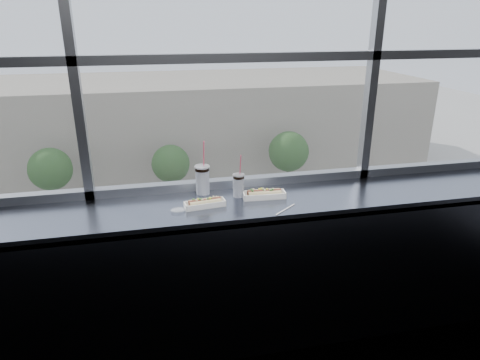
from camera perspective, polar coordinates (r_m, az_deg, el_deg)
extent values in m
plane|color=black|center=(3.34, -0.66, -9.61)|extent=(6.00, 0.00, 6.00)
plane|color=silver|center=(2.91, -0.90, 21.94)|extent=(6.00, 0.00, 6.00)
cube|color=slate|center=(2.87, 0.42, -3.34)|extent=(6.00, 0.55, 0.06)
cube|color=slate|center=(2.91, 1.54, -14.77)|extent=(6.00, 0.04, 1.04)
cube|color=white|center=(2.77, -4.69, -3.51)|extent=(0.27, 0.12, 0.01)
cube|color=white|center=(2.77, -4.70, -3.17)|extent=(0.27, 0.12, 0.04)
cylinder|color=tan|center=(2.76, -4.71, -3.03)|extent=(0.21, 0.07, 0.04)
cylinder|color=brown|center=(2.76, -4.71, -2.80)|extent=(0.21, 0.06, 0.03)
cube|color=white|center=(2.90, 3.24, -2.32)|extent=(0.29, 0.11, 0.01)
cube|color=white|center=(2.90, 3.25, -1.97)|extent=(0.29, 0.11, 0.04)
cylinder|color=tan|center=(2.89, 3.25, -1.82)|extent=(0.22, 0.06, 0.05)
cylinder|color=brown|center=(2.89, 3.25, -1.58)|extent=(0.23, 0.05, 0.03)
cylinder|color=white|center=(2.95, -5.02, -0.05)|extent=(0.09, 0.09, 0.19)
cylinder|color=black|center=(2.92, -5.07, 1.50)|extent=(0.10, 0.10, 0.02)
cylinder|color=silver|center=(2.92, -5.08, 1.79)|extent=(0.10, 0.10, 0.01)
cylinder|color=#E24062|center=(2.88, -4.85, 3.38)|extent=(0.01, 0.05, 0.20)
cylinder|color=white|center=(2.90, -0.19, -0.79)|extent=(0.07, 0.07, 0.15)
cylinder|color=black|center=(2.87, -0.19, 0.44)|extent=(0.08, 0.08, 0.02)
cylinder|color=silver|center=(2.87, -0.19, 0.67)|extent=(0.08, 0.08, 0.01)
cylinder|color=#E24062|center=(2.85, 0.04, 1.93)|extent=(0.01, 0.04, 0.16)
cylinder|color=white|center=(2.73, 6.06, -3.92)|extent=(0.17, 0.13, 0.01)
ellipsoid|color=silver|center=(2.72, -8.24, -3.96)|extent=(0.10, 0.07, 0.02)
plane|color=#A5A29C|center=(48.18, -11.22, 4.35)|extent=(120.00, 120.00, 0.00)
cube|color=black|center=(26.38, -9.56, -9.66)|extent=(80.00, 10.00, 0.06)
cube|color=#A5A29C|center=(33.55, -10.37, -2.86)|extent=(80.00, 6.00, 0.04)
cube|color=gray|center=(41.86, -11.35, 7.55)|extent=(50.00, 14.00, 8.00)
imported|color=#B03115|center=(29.43, -9.34, -3.77)|extent=(3.02, 6.82, 2.25)
imported|color=#3A4095|center=(26.14, 20.86, -8.24)|extent=(3.07, 6.85, 2.25)
imported|color=beige|center=(32.34, 12.92, -2.11)|extent=(2.83, 5.75, 1.85)
imported|color=white|center=(23.56, 7.74, -10.48)|extent=(3.38, 6.59, 2.11)
imported|color=red|center=(22.47, -11.74, -12.85)|extent=(2.63, 5.65, 1.84)
imported|color=#66605B|center=(32.97, -4.34, -1.04)|extent=(0.90, 0.68, 2.03)
imported|color=#66605B|center=(32.87, -9.07, -1.32)|extent=(0.90, 0.68, 2.04)
cylinder|color=#47382B|center=(33.85, -23.45, -2.03)|extent=(0.23, 0.23, 2.29)
sphere|color=#2D5523|center=(33.16, -23.96, 1.33)|extent=(3.06, 3.06, 3.06)
cylinder|color=#47382B|center=(33.17, -9.03, -1.08)|extent=(0.22, 0.22, 2.15)
sphere|color=#2D5523|center=(32.50, -9.22, 2.16)|extent=(2.87, 2.87, 2.87)
cylinder|color=#47382B|center=(34.78, 6.35, 0.32)|extent=(0.24, 0.24, 2.40)
sphere|color=#2D5523|center=(34.08, 6.50, 3.80)|extent=(3.21, 3.21, 3.21)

